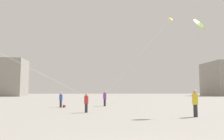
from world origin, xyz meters
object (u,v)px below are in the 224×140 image
Objects in this scene: person_in_red at (86,102)px; kite_lime_diamond at (199,23)px; person_in_blue at (61,99)px; handbag_beside_flyer at (64,106)px; person_in_yellow at (195,102)px; person_in_purple at (105,98)px; kite_amber_diamond at (169,21)px.

kite_lime_diamond is at bearing 124.19° from person_in_red.
handbag_beside_flyer is at bearing 3.92° from person_in_blue.
person_in_yellow is 8.34m from person_in_red.
kite_lime_diamond reaches higher than person_in_purple.
person_in_blue is at bearing -142.42° from kite_amber_diamond.
person_in_red is at bearing 124.57° from person_in_purple.
person_in_blue reaches higher than person_in_red.
kite_lime_diamond is at bearing -34.42° from handbag_beside_flyer.
kite_amber_diamond reaches higher than person_in_blue.
handbag_beside_flyer is (-10.46, 9.29, -0.88)m from person_in_yellow.
person_in_yellow is at bearing -129.16° from kite_lime_diamond.
person_in_purple reaches higher than person_in_red.
person_in_red is at bearing -124.90° from kite_amber_diamond.
person_in_blue is 14.19m from person_in_yellow.
kite_lime_diamond is at bearing -100.63° from kite_amber_diamond.
handbag_beside_flyer is at bearing 73.94° from person_in_yellow.
kite_amber_diamond is 2.16× the size of kite_lime_diamond.
person_in_blue is 15.49m from kite_lime_diamond.
person_in_purple is 19.63m from kite_amber_diamond.
kite_amber_diamond is (12.47, 17.87, 12.76)m from person_in_red.
person_in_red is 0.12× the size of kite_amber_diamond.
person_in_blue is 5.02× the size of handbag_beside_flyer.
person_in_yellow is (6.08, -10.95, 0.04)m from person_in_purple.
person_in_blue is 0.26× the size of kite_lime_diamond.
kite_amber_diamond is (15.65, 12.05, 12.74)m from person_in_blue.
person_in_yellow is 14.02m from handbag_beside_flyer.
person_in_blue is at bearing 75.18° from person_in_yellow.
person_in_purple is 13.39m from kite_lime_diamond.
kite_amber_diamond is at bearing -167.82° from person_in_red.
kite_amber_diamond is at bearing -90.65° from person_in_purple.
person_in_yellow is 0.30× the size of kite_lime_diamond.
person_in_yellow is at bearing -41.60° from handbag_beside_flyer.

